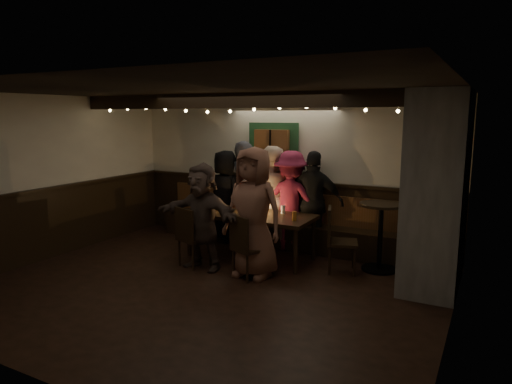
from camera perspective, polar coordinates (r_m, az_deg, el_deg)
The scene contains 13 objects.
room at distance 6.76m, azimuth 8.03°, elevation -0.80°, with size 6.02×5.01×2.62m.
dining_table at distance 7.29m, azimuth -0.77°, elevation -3.19°, with size 2.05×0.88×0.89m.
chair_near_left at distance 6.96m, azimuth -8.27°, elevation -5.18°, with size 0.52×0.52×0.92m.
chair_near_right at distance 6.40m, azimuth -1.42°, elevation -6.44°, with size 0.55×0.55×0.91m.
chair_end at distance 6.80m, azimuth 10.00°, elevation -5.42°, with size 0.54×0.54×0.96m.
high_top at distance 6.97m, azimuth 15.31°, elevation -4.38°, with size 0.64×0.64×1.01m.
person_a at distance 8.33m, azimuth -3.83°, elevation -0.48°, with size 0.81×0.53×1.66m, color black.
person_b at distance 8.12m, azimuth -1.39°, elevation -0.07°, with size 0.67×0.44×1.84m, color #2D2E36.
person_c at distance 7.91m, azimuth 1.82°, elevation -0.59°, with size 0.86×0.67×1.77m, color beige.
person_d at distance 7.72m, azimuth 4.41°, elevation -1.14°, with size 1.10×0.63×1.70m, color maroon.
person_e at distance 7.63m, azimuth 7.24°, elevation -1.28°, with size 1.00×0.42×1.71m, color black.
person_f at distance 6.82m, azimuth -6.75°, elevation -3.02°, with size 1.48×0.47×1.60m, color #44352E.
person_g at distance 6.42m, azimuth -0.32°, elevation -2.58°, with size 0.91×0.59×1.86m, color brown.
Camera 1 is at (3.32, -4.83, 2.29)m, focal length 32.00 mm.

